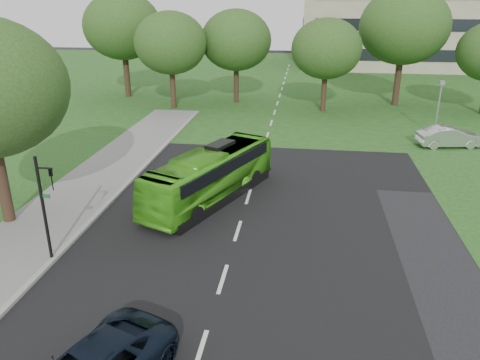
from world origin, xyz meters
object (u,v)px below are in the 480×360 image
Objects in this scene: tree_park_a at (171,43)px; camera_pole at (439,101)px; tree_park_d at (404,26)px; tree_park_f at (123,26)px; tree_park_c at (327,49)px; traffic_light at (46,202)px; tree_park_b at (236,40)px; bus at (211,175)px; sedan at (449,137)px.

tree_park_a is 23.90m from camera_pole.
tree_park_f is at bearing 179.03° from tree_park_d.
camera_pole is at bearing -16.05° from tree_park_a.
tree_park_d is at bearing 11.23° from tree_park_a.
tree_park_c is 8.31m from tree_park_d.
traffic_light is at bearing -74.43° from tree_park_f.
tree_park_b is 0.95× the size of bus.
tree_park_d is at bearing 84.74° from bus.
tree_park_b is 31.89m from traffic_light.
tree_park_f is at bearing 168.44° from tree_park_c.
traffic_light is at bearing 122.51° from sedan.
sedan is (29.36, -14.29, -6.51)m from tree_park_f.
tree_park_f is at bearing 143.34° from tree_park_a.
bus is 18.96m from sedan.
camera_pole is at bearing -39.91° from tree_park_c.
tree_park_c reaches higher than bus.
tree_park_b is at bearing 172.21° from camera_pole.
tree_park_c is at bearing -11.56° from tree_park_f.
camera_pole is at bearing -5.38° from sedan.
tree_park_a is at bearing -36.66° from tree_park_f.
tree_park_a is 2.00× the size of sedan.
tree_park_c reaches higher than camera_pole.
tree_park_c is 1.87× the size of traffic_light.
camera_pole is (8.44, -7.06, -2.98)m from tree_park_c.
tree_park_f is 30.02m from bus.
camera_pole is at bearing -30.25° from tree_park_b.
sedan is (8.69, -10.06, -4.97)m from tree_park_c.
tree_park_c is at bearing 47.40° from traffic_light.
tree_park_d reaches higher than tree_park_a.
tree_park_f is 31.55m from camera_pole.
tree_park_f is at bearing -178.73° from camera_pole.
tree_park_d is (7.20, 3.75, 1.78)m from tree_park_c.
tree_park_d reaches higher than traffic_light.
tree_park_d is at bearing -0.97° from tree_park_f.
traffic_light is 1.06× the size of camera_pole.
traffic_light is (-20.20, -18.60, 1.90)m from sedan.
bus is 2.13× the size of traffic_light.
tree_park_a is 2.12× the size of camera_pole.
tree_park_a is 0.81× the size of tree_park_d.
tree_park_d reaches higher than sedan.
tree_park_d reaches higher than camera_pole.
tree_park_a is at bearing 74.95° from traffic_light.
tree_park_f reaches higher than tree_park_a.
tree_park_a is 1.06× the size of tree_park_c.
camera_pole is at bearing -21.19° from tree_park_f.
tree_park_d is 29.36m from bus.
tree_park_a is at bearing 133.64° from bus.
tree_park_b is at bearing 43.09° from sedan.
tree_park_d reaches higher than tree_park_b.
tree_park_a is at bearing -177.94° from tree_park_c.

